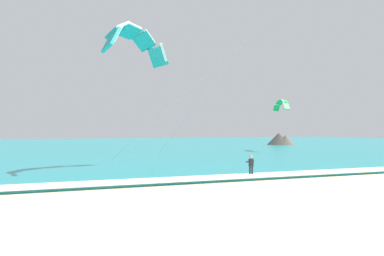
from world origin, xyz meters
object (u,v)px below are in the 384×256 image
Objects in this scene: kite_primary at (134,40)px; kite_distant at (282,104)px; surfboard at (251,177)px; kitesurfer at (251,165)px.

kite_distant is (27.40, 17.18, -3.97)m from kite_primary.
surfboard is 0.84× the size of kitesurfer.
kite_primary is at bearing -147.91° from kite_distant.
surfboard is 32.76m from kite_distant.
surfboard is 0.91m from kitesurfer.
kite_distant reaches higher than surfboard.
kitesurfer is (0.00, 0.02, 0.91)m from surfboard.
surfboard is 16.20m from kite_primary.
kitesurfer is at bearing -45.11° from kite_primary.
kitesurfer is 15.53m from kite_primary.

